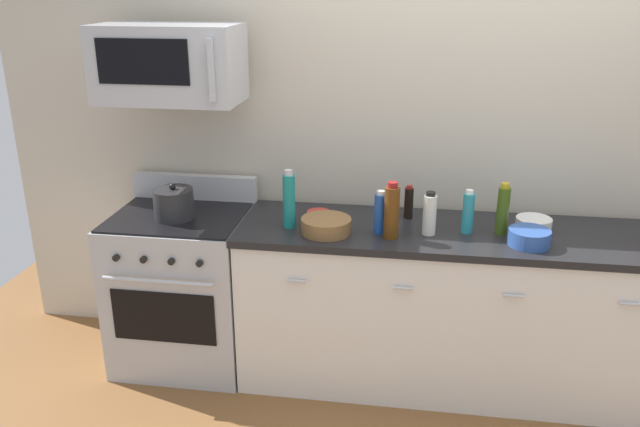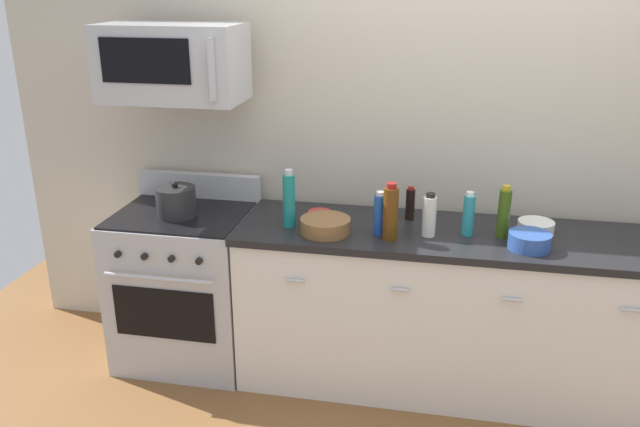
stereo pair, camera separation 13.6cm
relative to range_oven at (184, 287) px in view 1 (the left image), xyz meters
name	(u,v)px [view 1 (the left image)]	position (x,y,z in m)	size (l,w,h in m)	color
ground_plane	(446,379)	(1.54, 0.00, -0.47)	(6.50, 6.50, 0.00)	brown
back_wall	(460,133)	(1.54, 0.41, 0.88)	(5.42, 0.10, 2.70)	beige
counter_unit	(451,308)	(1.54, 0.00, -0.01)	(2.33, 0.66, 0.92)	silver
range_oven	(184,287)	(0.00, 0.00, 0.00)	(0.76, 0.69, 1.07)	#B7BABF
microwave	(169,63)	(0.00, 0.04, 1.28)	(0.74, 0.44, 0.40)	#B7BABF
bottle_soda_blue	(380,213)	(1.13, -0.09, 0.56)	(0.06, 0.06, 0.23)	#1E4CA5
bottle_wine_amber	(392,212)	(1.20, -0.15, 0.59)	(0.08, 0.08, 0.30)	#59330F
bottle_dish_soap	(468,212)	(1.58, -0.02, 0.56)	(0.06, 0.06, 0.23)	teal
bottle_olive_oil	(503,210)	(1.76, -0.02, 0.58)	(0.06, 0.06, 0.28)	#385114
bottle_vinegar_white	(430,214)	(1.39, -0.07, 0.56)	(0.07, 0.07, 0.23)	silver
bottle_sparkling_teal	(289,200)	(0.65, -0.08, 0.60)	(0.07, 0.07, 0.32)	#197F7A
bottle_soy_sauce_dark	(409,203)	(1.28, 0.15, 0.54)	(0.05, 0.05, 0.19)	black
bowl_white_ceramic	(534,224)	(1.93, 0.06, 0.49)	(0.19, 0.19, 0.07)	white
bowl_wooden_salad	(326,225)	(0.86, -0.13, 0.49)	(0.26, 0.26, 0.08)	brown
bowl_blue_mixing	(529,237)	(1.88, -0.15, 0.49)	(0.21, 0.21, 0.08)	#2D519E
bowl_red_small	(319,215)	(0.79, 0.06, 0.47)	(0.13, 0.13, 0.04)	#B72D28
stockpot	(174,204)	(0.00, -0.05, 0.54)	(0.22, 0.22, 0.20)	#262628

